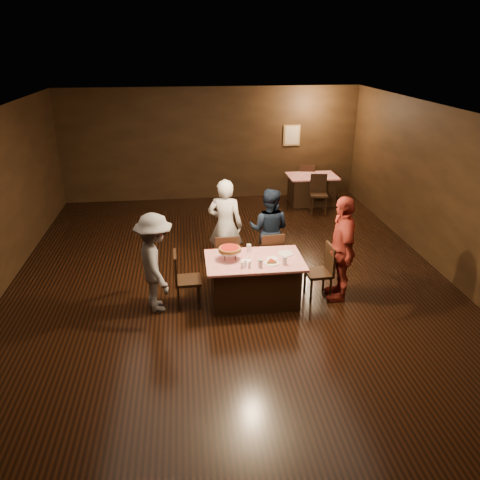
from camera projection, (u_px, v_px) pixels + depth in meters
name	position (u px, v px, depth m)	size (l,w,h in m)	color
room	(230.00, 167.00, 7.80)	(10.00, 10.04, 3.02)	black
main_table	(254.00, 280.00, 7.82)	(1.60, 1.00, 0.77)	#B40C15
back_table	(311.00, 189.00, 12.61)	(1.30, 0.90, 0.77)	#B30B1C
chair_far_left	(226.00, 258.00, 8.42)	(0.42, 0.42, 0.95)	black
chair_far_right	(270.00, 255.00, 8.51)	(0.42, 0.42, 0.95)	black
chair_end_left	(188.00, 279.00, 7.66)	(0.42, 0.42, 0.95)	black
chair_end_right	(318.00, 272.00, 7.90)	(0.42, 0.42, 0.95)	black
chair_back_near	(319.00, 194.00, 11.93)	(0.42, 0.42, 0.95)	black
chair_back_far	(306.00, 180.00, 13.12)	(0.42, 0.42, 0.95)	black
diner_white_jacket	(225.00, 226.00, 8.72)	(0.65, 0.43, 1.79)	silver
diner_navy_hoodie	(269.00, 230.00, 8.77)	(0.78, 0.61, 1.61)	black
diner_grey_knit	(155.00, 263.00, 7.42)	(1.06, 0.61, 1.65)	slate
diner_red_shirt	(342.00, 249.00, 7.73)	(1.06, 0.44, 1.81)	#A33328
pizza_stand	(230.00, 249.00, 7.60)	(0.38, 0.38, 0.22)	black
plate_with_slice	(271.00, 262.00, 7.52)	(0.25, 0.25, 0.06)	white
plate_empty	(285.00, 254.00, 7.86)	(0.25, 0.25, 0.01)	white
glass_front_left	(260.00, 263.00, 7.37)	(0.08, 0.08, 0.14)	silver
glass_front_right	(285.00, 261.00, 7.46)	(0.08, 0.08, 0.14)	silver
glass_back	(249.00, 248.00, 7.91)	(0.08, 0.08, 0.14)	silver
condiments	(246.00, 265.00, 7.37)	(0.17, 0.10, 0.09)	silver
napkin_center	(272.00, 258.00, 7.70)	(0.16, 0.16, 0.01)	white
napkin_left	(246.00, 261.00, 7.60)	(0.16, 0.16, 0.01)	white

